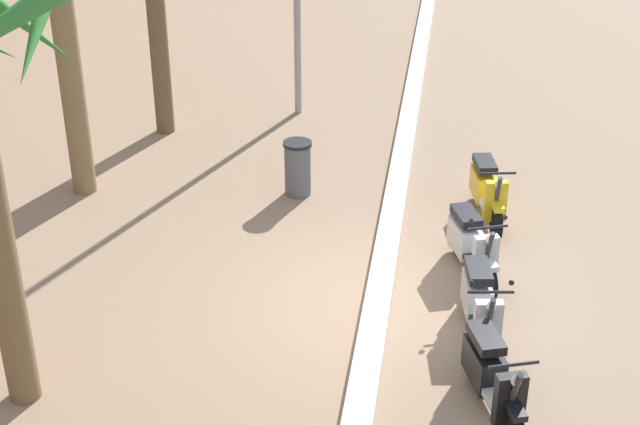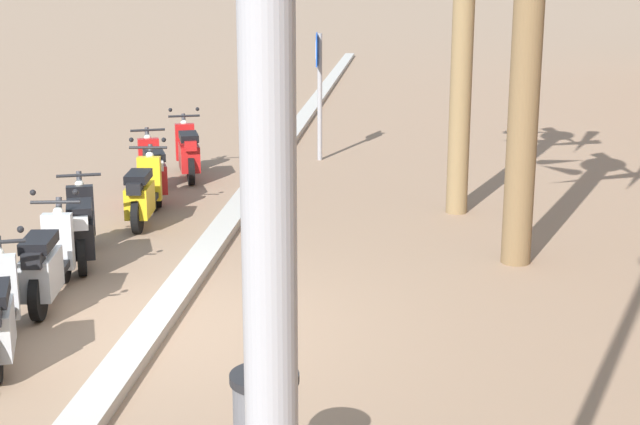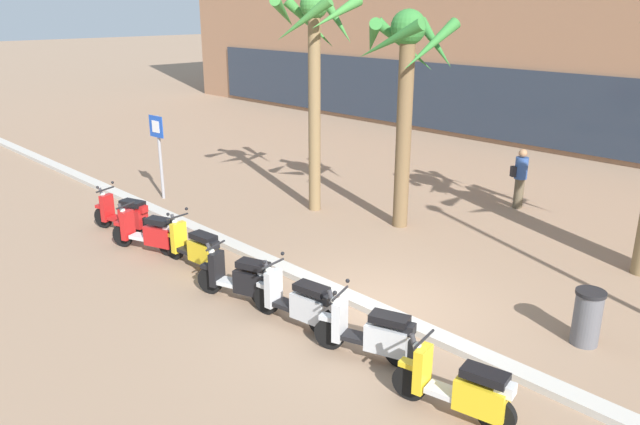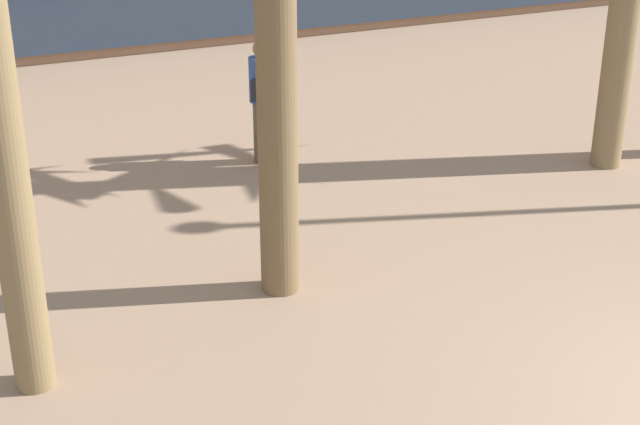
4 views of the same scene
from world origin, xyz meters
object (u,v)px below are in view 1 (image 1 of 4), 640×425
Objects in this scene: scooter_silver_far_back at (471,244)px; scooter_yellow_mid_front at (487,190)px; scooter_black_mid_rear at (491,375)px; scooter_silver_last_in_row at (480,305)px; litter_bin at (298,168)px.

scooter_silver_far_back is 0.95× the size of scooter_yellow_mid_front.
scooter_black_mid_rear is at bearing -180.00° from scooter_yellow_mid_front.
scooter_silver_last_in_row is 1.00× the size of scooter_yellow_mid_front.
litter_bin is (3.69, 2.99, 0.03)m from scooter_silver_last_in_row.
scooter_black_mid_rear is at bearing -175.05° from scooter_silver_last_in_row.
scooter_yellow_mid_front is (3.38, -0.13, -0.01)m from scooter_silver_last_in_row.
scooter_silver_last_in_row is 4.75m from litter_bin.
scooter_silver_far_back is at bearing -126.39° from litter_bin.
scooter_silver_far_back is (1.58, 0.12, -0.01)m from scooter_silver_last_in_row.
litter_bin is at bearing 53.61° from scooter_silver_far_back.
scooter_yellow_mid_front is at bearing -2.13° from scooter_silver_last_in_row.
scooter_yellow_mid_front is (4.83, 0.00, -0.00)m from scooter_black_mid_rear.
scooter_silver_last_in_row reaches higher than litter_bin.
scooter_yellow_mid_front is (1.80, -0.24, 0.00)m from scooter_silver_far_back.
scooter_silver_last_in_row reaches higher than scooter_yellow_mid_front.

